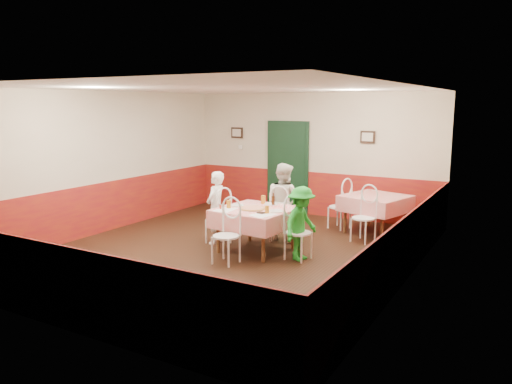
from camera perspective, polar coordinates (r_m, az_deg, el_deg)
The scene contains 39 objects.
floor at distance 8.77m, azimuth -2.94°, elevation -6.87°, with size 7.00×7.00×0.00m, color black.
ceiling at distance 8.39m, azimuth -3.11°, elevation 11.75°, with size 7.00×7.00×0.00m, color white.
back_wall at distance 11.54m, azimuth 6.44°, elevation 4.26°, with size 6.00×0.10×2.80m, color beige.
front_wall at distance 5.88m, azimuth -21.81°, elevation -1.93°, with size 6.00×0.10×2.80m, color beige.
left_wall at distance 10.39m, azimuth -17.10°, elevation 3.25°, with size 0.10×7.00×2.80m, color beige.
right_wall at distance 7.31m, azimuth 17.18°, elevation 0.56°, with size 0.10×7.00×2.80m, color beige.
wainscot_back at distance 11.65m, azimuth 6.33°, elevation -0.15°, with size 6.00×0.03×1.00m, color maroon.
wainscot_front at distance 6.13m, azimuth -21.15°, elevation -10.17°, with size 6.00×0.03×1.00m, color maroon.
wainscot_left at distance 10.52m, azimuth -16.79°, elevation -1.63°, with size 0.03×7.00×1.00m, color maroon.
wainscot_right at distance 7.50m, azimuth 16.71°, elevation -6.23°, with size 0.03×7.00×1.00m, color maroon.
door at distance 11.79m, azimuth 3.63°, elevation 2.71°, with size 0.96×0.06×2.10m, color black.
picture_left at distance 12.39m, azimuth -2.18°, elevation 6.79°, with size 0.32×0.03×0.26m, color black.
picture_right at distance 11.01m, azimuth 12.64°, elevation 6.16°, with size 0.32×0.03×0.26m, color black.
thermostat at distance 12.36m, azimuth -1.78°, elevation 5.16°, with size 0.10×0.03×0.10m, color white.
main_table at distance 8.73m, azimuth -0.00°, elevation -4.36°, with size 1.22×1.22×0.77m, color red.
second_table at distance 10.22m, azimuth 13.45°, elevation -2.52°, with size 1.12×1.12×0.77m, color red.
chair_left at distance 9.21m, azimuth -4.35°, elevation -3.15°, with size 0.42×0.42×0.90m, color white, non-canonical shape.
chair_right at distance 8.28m, azimuth 4.86°, elevation -4.68°, with size 0.42×0.42×0.90m, color white, non-canonical shape.
chair_far at distance 9.41m, azimuth 2.96°, elevation -2.86°, with size 0.42×0.42×0.90m, color white, non-canonical shape.
chair_near at distance 8.05m, azimuth -3.46°, elevation -5.07°, with size 0.42×0.42×0.90m, color white, non-canonical shape.
chair_second_a at distance 10.43m, azimuth 9.52°, elevation -1.71°, with size 0.42×0.42×0.90m, color white, non-canonical shape.
chair_second_b at distance 9.50m, azimuth 12.18°, elevation -2.95°, with size 0.42×0.42×0.90m, color white, non-canonical shape.
pizza at distance 8.59m, azimuth -0.38°, elevation -1.88°, with size 0.44×0.44×0.03m, color #B74723.
plate_left at distance 8.89m, azimuth -2.16°, elevation -1.52°, with size 0.25×0.25×0.01m, color white.
plate_right at distance 8.40m, azimuth 2.29°, elevation -2.20°, with size 0.25×0.25×0.01m, color white.
plate_far at distance 8.98m, azimuth 1.73°, elevation -1.40°, with size 0.25×0.25×0.01m, color white.
glass_a at distance 8.67m, azimuth -3.14°, elevation -1.40°, with size 0.08×0.08×0.14m, color #BF7219.
glass_b at distance 8.25m, azimuth 1.27°, elevation -2.03°, with size 0.07×0.07×0.13m, color #BF7219.
glass_c at distance 9.05m, azimuth 0.83°, elevation -0.87°, with size 0.08×0.08×0.15m, color #BF7219.
beer_bottle at distance 8.89m, azimuth 1.97°, elevation -0.89°, with size 0.06×0.06×0.21m, color #381C0A.
shaker_a at distance 8.55m, azimuth -3.73°, elevation -1.74°, with size 0.04×0.04×0.09m, color silver.
shaker_b at distance 8.49m, azimuth -3.71°, elevation -1.83°, with size 0.04×0.04×0.09m, color silver.
shaker_c at distance 8.62m, azimuth -4.08°, elevation -1.66°, with size 0.04×0.04×0.09m, color #B23319.
menu_left at distance 8.56m, azimuth -3.52°, elevation -2.03°, with size 0.30×0.40×0.00m, color white.
menu_right at distance 8.15m, azimuth 0.79°, elevation -2.62°, with size 0.30×0.40×0.00m, color white.
wallet at distance 8.25m, azimuth 0.56°, elevation -2.39°, with size 0.11×0.09×0.02m, color black.
diner_left at distance 9.20m, azimuth -4.61°, elevation -1.78°, with size 0.49×0.32×1.34m, color gray.
diner_far at distance 9.39m, azimuth 3.13°, elevation -1.12°, with size 0.71×0.55×1.47m, color gray.
diner_right at distance 8.21m, azimuth 5.18°, elevation -3.61°, with size 0.80×0.46×1.23m, color gray.
Camera 1 is at (4.55, -7.05, 2.54)m, focal length 35.00 mm.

